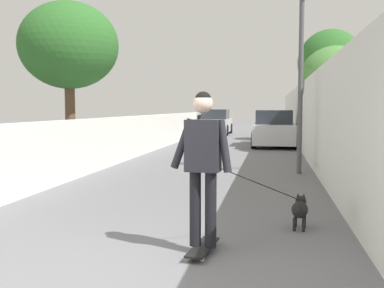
# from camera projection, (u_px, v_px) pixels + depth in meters

# --- Properties ---
(ground_plane) EXTENTS (80.00, 80.00, 0.00)m
(ground_plane) POSITION_uv_depth(u_px,v_px,m) (228.00, 150.00, 18.01)
(ground_plane) COLOR slate
(wall_left) EXTENTS (48.00, 0.30, 1.36)m
(wall_left) POSITION_uv_depth(u_px,v_px,m) (142.00, 135.00, 16.49)
(wall_left) COLOR silver
(wall_left) RESTS_ON ground
(fence_right) EXTENTS (48.00, 0.30, 2.60)m
(fence_right) POSITION_uv_depth(u_px,v_px,m) (309.00, 118.00, 15.45)
(fence_right) COLOR silver
(fence_right) RESTS_ON ground
(tree_left_near) EXTENTS (2.58, 2.58, 4.40)m
(tree_left_near) POSITION_uv_depth(u_px,v_px,m) (69.00, 46.00, 11.98)
(tree_left_near) COLOR brown
(tree_left_near) RESTS_ON ground
(tree_right_mid) EXTENTS (2.51, 2.51, 3.81)m
(tree_right_mid) POSITION_uv_depth(u_px,v_px,m) (335.00, 79.00, 16.16)
(tree_right_mid) COLOR brown
(tree_right_mid) RESTS_ON ground
(tree_right_far) EXTENTS (3.06, 3.06, 5.36)m
(tree_right_far) POSITION_uv_depth(u_px,v_px,m) (330.00, 63.00, 21.87)
(tree_right_far) COLOR #473523
(tree_right_far) RESTS_ON ground
(lamp_post) EXTENTS (0.36, 0.36, 4.59)m
(lamp_post) POSITION_uv_depth(u_px,v_px,m) (301.00, 47.00, 11.24)
(lamp_post) COLOR #4C4C51
(lamp_post) RESTS_ON ground
(skateboard) EXTENTS (0.82, 0.29, 0.08)m
(skateboard) POSITION_uv_depth(u_px,v_px,m) (203.00, 247.00, 5.20)
(skateboard) COLOR black
(skateboard) RESTS_ON ground
(person_skateboarder) EXTENTS (0.26, 0.72, 1.74)m
(person_skateboarder) POSITION_uv_depth(u_px,v_px,m) (203.00, 156.00, 5.12)
(person_skateboarder) COLOR black
(person_skateboarder) RESTS_ON skateboard
(dog) EXTENTS (1.58, 1.27, 1.06)m
(dog) POSITION_uv_depth(u_px,v_px,m) (299.00, 209.00, 6.25)
(dog) COLOR black
(dog) RESTS_ON ground
(car_near) EXTENTS (4.28, 1.80, 1.54)m
(car_near) POSITION_uv_depth(u_px,v_px,m) (274.00, 129.00, 19.72)
(car_near) COLOR silver
(car_near) RESTS_ON ground
(car_far) EXTENTS (4.30, 1.80, 1.54)m
(car_far) POSITION_uv_depth(u_px,v_px,m) (216.00, 123.00, 28.35)
(car_far) COLOR silver
(car_far) RESTS_ON ground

